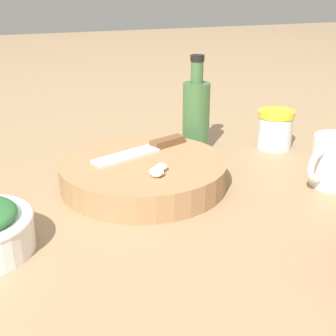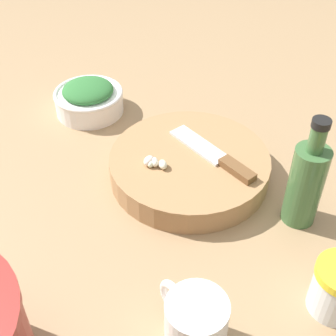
{
  "view_description": "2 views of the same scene",
  "coord_description": "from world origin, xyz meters",
  "px_view_note": "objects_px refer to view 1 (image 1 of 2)",
  "views": [
    {
      "loc": [
        0.29,
        0.62,
        0.33
      ],
      "look_at": [
        0.04,
        -0.01,
        0.05
      ],
      "focal_mm": 50.0,
      "sensor_mm": 36.0,
      "label": 1
    },
    {
      "loc": [
        -0.51,
        0.18,
        0.55
      ],
      "look_at": [
        0.04,
        -0.02,
        0.05
      ],
      "focal_mm": 50.0,
      "sensor_mm": 36.0,
      "label": 2
    }
  ],
  "objects_px": {
    "spice_jar": "(275,129)",
    "oil_bottle": "(196,114)",
    "garlic_cloves": "(158,171)",
    "cutting_board": "(144,173)",
    "chef_knife": "(147,149)",
    "coffee_mug": "(334,161)"
  },
  "relations": [
    {
      "from": "cutting_board",
      "to": "coffee_mug",
      "type": "relative_size",
      "value": 2.58
    },
    {
      "from": "spice_jar",
      "to": "oil_bottle",
      "type": "xyz_separation_m",
      "value": [
        0.16,
        -0.04,
        0.04
      ]
    },
    {
      "from": "garlic_cloves",
      "to": "cutting_board",
      "type": "bearing_deg",
      "value": -88.59
    },
    {
      "from": "chef_knife",
      "to": "garlic_cloves",
      "type": "xyz_separation_m",
      "value": [
        0.02,
        0.11,
        0.0
      ]
    },
    {
      "from": "chef_knife",
      "to": "spice_jar",
      "type": "bearing_deg",
      "value": -101.47
    },
    {
      "from": "coffee_mug",
      "to": "oil_bottle",
      "type": "bearing_deg",
      "value": -58.94
    },
    {
      "from": "spice_jar",
      "to": "oil_bottle",
      "type": "bearing_deg",
      "value": -15.29
    },
    {
      "from": "spice_jar",
      "to": "chef_knife",
      "type": "bearing_deg",
      "value": 8.41
    },
    {
      "from": "spice_jar",
      "to": "oil_bottle",
      "type": "distance_m",
      "value": 0.17
    },
    {
      "from": "cutting_board",
      "to": "spice_jar",
      "type": "distance_m",
      "value": 0.32
    },
    {
      "from": "chef_knife",
      "to": "spice_jar",
      "type": "relative_size",
      "value": 2.39
    },
    {
      "from": "spice_jar",
      "to": "oil_bottle",
      "type": "height_order",
      "value": "oil_bottle"
    },
    {
      "from": "chef_knife",
      "to": "garlic_cloves",
      "type": "bearing_deg",
      "value": 149.69
    },
    {
      "from": "cutting_board",
      "to": "chef_knife",
      "type": "bearing_deg",
      "value": -117.29
    },
    {
      "from": "garlic_cloves",
      "to": "oil_bottle",
      "type": "bearing_deg",
      "value": -128.1
    },
    {
      "from": "cutting_board",
      "to": "chef_knife",
      "type": "xyz_separation_m",
      "value": [
        -0.02,
        -0.04,
        0.03
      ]
    },
    {
      "from": "cutting_board",
      "to": "spice_jar",
      "type": "height_order",
      "value": "spice_jar"
    },
    {
      "from": "coffee_mug",
      "to": "oil_bottle",
      "type": "distance_m",
      "value": 0.28
    },
    {
      "from": "chef_knife",
      "to": "oil_bottle",
      "type": "relative_size",
      "value": 0.98
    },
    {
      "from": "chef_knife",
      "to": "coffee_mug",
      "type": "distance_m",
      "value": 0.32
    },
    {
      "from": "chef_knife",
      "to": "oil_bottle",
      "type": "distance_m",
      "value": 0.16
    },
    {
      "from": "garlic_cloves",
      "to": "coffee_mug",
      "type": "distance_m",
      "value": 0.3
    }
  ]
}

